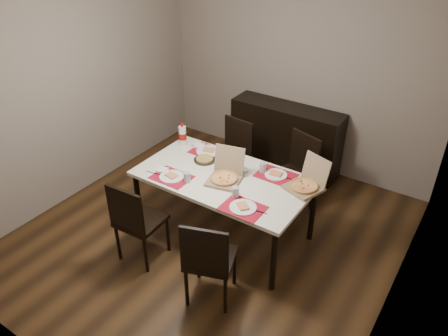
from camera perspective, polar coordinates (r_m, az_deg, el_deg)
The scene contains 18 objects.
ground at distance 4.93m, azimuth -1.82°, elevation -8.82°, with size 3.80×4.00×0.02m, color #402913.
room_walls at distance 4.36m, azimuth 1.14°, elevation 12.14°, with size 3.84×4.02×2.62m.
sideboard at distance 5.96m, azimuth 8.02°, elevation 3.98°, with size 1.50×0.40×0.90m, color black.
dining_table at distance 4.55m, azimuth 0.00°, elevation -1.79°, with size 1.80×1.00×0.75m.
chair_near_left at distance 4.40m, azimuth -11.48°, elevation -6.62°, with size 0.44×0.44×0.93m.
chair_near_right at distance 3.90m, azimuth -2.05°, elevation -11.74°, with size 0.54×0.54×0.93m.
chair_far_left at distance 5.40m, azimuth 1.16°, elevation 1.93°, with size 0.46×0.46×0.93m.
chair_far_right at distance 5.15m, azimuth 9.47°, elevation -0.18°, with size 0.53×0.53×0.93m.
setting_near_left at distance 4.51m, azimuth -6.51°, elevation -1.06°, with size 0.52×0.30×0.11m.
setting_near_right at distance 4.09m, azimuth 2.24°, elevation -4.61°, with size 0.43×0.30×0.11m.
setting_far_left at distance 4.93m, azimuth -1.80°, elevation 2.25°, with size 0.47×0.30×0.11m.
setting_far_right at distance 4.56m, azimuth 6.32°, elevation -0.61°, with size 0.46×0.30×0.11m.
napkin_loose at distance 4.49m, azimuth -0.63°, elevation -1.12°, with size 0.12×0.11×0.02m, color white.
pizza_box_center at distance 4.42m, azimuth 0.14°, elevation -1.03°, with size 0.39×0.41×0.32m.
pizza_box_right at distance 4.37m, azimuth 10.67°, elevation -2.06°, with size 0.41×0.43×0.31m.
faina_plate at distance 4.78m, azimuth -2.54°, elevation 1.13°, with size 0.24×0.24×0.03m.
dip_bowl at distance 4.59m, azimuth 2.35°, elevation -0.24°, with size 0.12×0.12×0.03m, color white.
soda_bottle at distance 5.08m, azimuth -5.43°, elevation 4.25°, with size 0.09×0.09×0.27m.
Camera 1 is at (2.20, -3.04, 3.19)m, focal length 35.00 mm.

